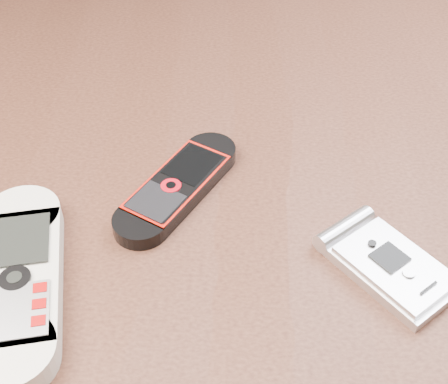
{
  "coord_description": "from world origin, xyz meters",
  "views": [
    {
      "loc": [
        0.02,
        -0.36,
        1.1
      ],
      "look_at": [
        0.01,
        0.0,
        0.76
      ],
      "focal_mm": 50.0,
      "sensor_mm": 36.0,
      "label": 1
    }
  ],
  "objects_px": {
    "table": "(219,282)",
    "motorola_razr": "(391,266)",
    "nokia_white": "(18,279)",
    "nokia_black_red": "(178,186)"
  },
  "relations": [
    {
      "from": "nokia_black_red",
      "to": "table",
      "type": "bearing_deg",
      "value": 14.69
    },
    {
      "from": "table",
      "to": "nokia_black_red",
      "type": "relative_size",
      "value": 8.4
    },
    {
      "from": "table",
      "to": "nokia_black_red",
      "type": "distance_m",
      "value": 0.12
    },
    {
      "from": "nokia_white",
      "to": "nokia_black_red",
      "type": "relative_size",
      "value": 1.25
    },
    {
      "from": "nokia_white",
      "to": "motorola_razr",
      "type": "bearing_deg",
      "value": -6.94
    },
    {
      "from": "table",
      "to": "motorola_razr",
      "type": "relative_size",
      "value": 11.8
    },
    {
      "from": "nokia_black_red",
      "to": "motorola_razr",
      "type": "bearing_deg",
      "value": 3.39
    },
    {
      "from": "nokia_white",
      "to": "nokia_black_red",
      "type": "distance_m",
      "value": 0.14
    },
    {
      "from": "table",
      "to": "motorola_razr",
      "type": "distance_m",
      "value": 0.18
    },
    {
      "from": "nokia_white",
      "to": "nokia_black_red",
      "type": "bearing_deg",
      "value": 33.04
    }
  ]
}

